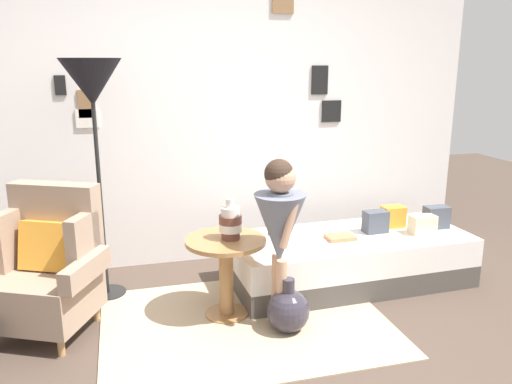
{
  "coord_description": "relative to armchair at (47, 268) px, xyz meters",
  "views": [
    {
      "loc": [
        -0.76,
        -2.46,
        1.75
      ],
      "look_at": [
        0.15,
        0.95,
        0.85
      ],
      "focal_mm": 35.98,
      "sensor_mm": 36.0,
      "label": 1
    }
  ],
  "objects": [
    {
      "name": "pillow_head",
      "position": [
        3.03,
        0.17,
        0.05
      ],
      "size": [
        0.2,
        0.13,
        0.18
      ],
      "primitive_type": "cube",
      "rotation": [
        0.0,
        0.0,
        -0.03
      ],
      "color": "#474C56",
      "rests_on": "daybed"
    },
    {
      "name": "demijohn_near",
      "position": [
        1.52,
        -0.44,
        -0.29
      ],
      "size": [
        0.29,
        0.29,
        0.37
      ],
      "color": "#332D38",
      "rests_on": "ground"
    },
    {
      "name": "pillow_mid",
      "position": [
        2.83,
        0.07,
        0.04
      ],
      "size": [
        0.21,
        0.13,
        0.15
      ],
      "primitive_type": "cube",
      "rotation": [
        0.0,
        0.0,
        0.03
      ],
      "color": "beige",
      "rests_on": "daybed"
    },
    {
      "name": "pillow_extra",
      "position": [
        2.48,
        0.2,
        0.05
      ],
      "size": [
        0.19,
        0.13,
        0.18
      ],
      "primitive_type": "cube",
      "rotation": [
        0.0,
        0.0,
        0.05
      ],
      "color": "#474C56",
      "rests_on": "daybed"
    },
    {
      "name": "armchair",
      "position": [
        0.0,
        0.0,
        0.0
      ],
      "size": [
        0.89,
        0.81,
        0.97
      ],
      "color": "tan",
      "rests_on": "ground"
    },
    {
      "name": "ground_plane",
      "position": [
        1.28,
        -0.92,
        -0.44
      ],
      "size": [
        12.0,
        12.0,
        0.0
      ],
      "primitive_type": "plane",
      "color": "#4C3D33"
    },
    {
      "name": "vase_striped",
      "position": [
        1.21,
        -0.14,
        0.25
      ],
      "size": [
        0.16,
        0.16,
        0.28
      ],
      "color": "brown",
      "rests_on": "side_table"
    },
    {
      "name": "daybed",
      "position": [
        2.25,
        0.17,
        -0.24
      ],
      "size": [
        1.93,
        0.86,
        0.4
      ],
      "color": "#4C4742",
      "rests_on": "ground"
    },
    {
      "name": "person_child",
      "position": [
        1.49,
        -0.36,
        0.3
      ],
      "size": [
        0.34,
        0.34,
        1.16
      ],
      "color": "tan",
      "rests_on": "ground"
    },
    {
      "name": "side_table",
      "position": [
        1.17,
        -0.13,
        -0.03
      ],
      "size": [
        0.56,
        0.56,
        0.57
      ],
      "color": "#9E7042",
      "rests_on": "ground"
    },
    {
      "name": "book_on_daybed",
      "position": [
        2.14,
        0.11,
        -0.02
      ],
      "size": [
        0.22,
        0.16,
        0.03
      ],
      "primitive_type": "cube",
      "rotation": [
        0.0,
        0.0,
        -0.0
      ],
      "color": "#BF7851",
      "rests_on": "daybed"
    },
    {
      "name": "pillow_back",
      "position": [
        2.69,
        0.29,
        0.05
      ],
      "size": [
        0.19,
        0.12,
        0.18
      ],
      "primitive_type": "cube",
      "rotation": [
        0.0,
        0.0,
        0.02
      ],
      "color": "orange",
      "rests_on": "daybed"
    },
    {
      "name": "rug",
      "position": [
        1.27,
        -0.28,
        -0.43
      ],
      "size": [
        1.93,
        1.45,
        0.01
      ],
      "primitive_type": "cube",
      "color": "tan",
      "rests_on": "ground"
    },
    {
      "name": "gallery_wall",
      "position": [
        1.28,
        1.03,
        0.86
      ],
      "size": [
        4.8,
        0.12,
        2.6
      ],
      "color": "silver",
      "rests_on": "ground"
    },
    {
      "name": "floor_lamp",
      "position": [
        0.35,
        0.44,
        1.12
      ],
      "size": [
        0.43,
        0.43,
        1.78
      ],
      "color": "black",
      "rests_on": "ground"
    }
  ]
}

